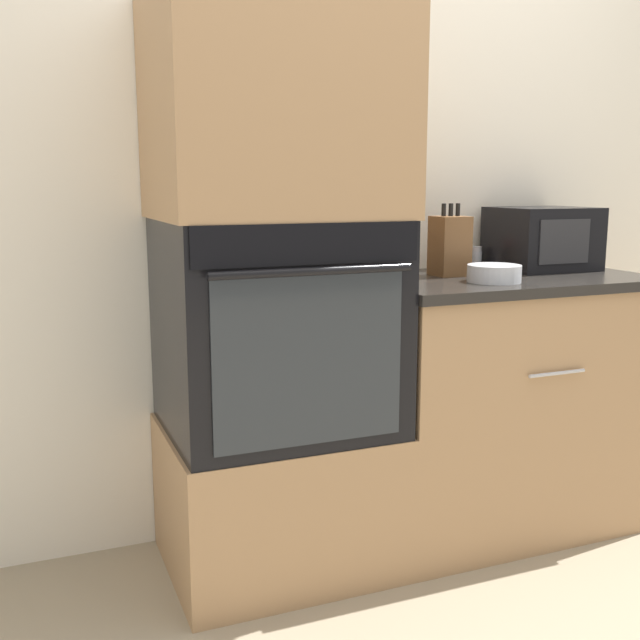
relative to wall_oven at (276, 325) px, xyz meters
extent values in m
plane|color=gray|center=(0.36, -0.30, -0.82)|extent=(12.00, 12.00, 0.00)
cube|color=silver|center=(0.36, 0.33, 0.43)|extent=(8.00, 0.05, 2.50)
cube|color=#A87F56|center=(0.00, 0.00, -0.58)|extent=(0.72, 0.60, 0.48)
cube|color=black|center=(0.00, 0.00, 0.00)|extent=(0.70, 0.59, 0.68)
cube|color=black|center=(0.00, -0.30, 0.28)|extent=(0.67, 0.01, 0.11)
cube|color=#3FBFF2|center=(0.00, -0.30, 0.28)|extent=(0.09, 0.00, 0.03)
cube|color=#282D33|center=(0.00, -0.30, -0.05)|extent=(0.57, 0.01, 0.50)
cylinder|color=black|center=(0.00, -0.33, 0.21)|extent=(0.59, 0.02, 0.02)
cube|color=#A87F56|center=(0.00, 0.00, 0.68)|extent=(0.72, 0.60, 0.69)
cube|color=#A87F56|center=(0.86, 0.00, -0.37)|extent=(1.01, 0.60, 0.90)
cube|color=black|center=(0.86, 0.00, 0.10)|extent=(1.03, 0.63, 0.03)
cylinder|color=#B7B7BC|center=(0.86, -0.31, -0.17)|extent=(0.22, 0.01, 0.01)
cube|color=black|center=(1.11, 0.12, 0.24)|extent=(0.36, 0.30, 0.24)
cube|color=#28282B|center=(1.09, -0.04, 0.24)|extent=(0.22, 0.01, 0.16)
cube|color=brown|center=(0.68, 0.08, 0.22)|extent=(0.12, 0.12, 0.21)
cylinder|color=black|center=(0.66, 0.08, 0.35)|extent=(0.02, 0.02, 0.04)
cylinder|color=black|center=(0.68, 0.08, 0.35)|extent=(0.02, 0.02, 0.04)
cylinder|color=black|center=(0.71, 0.08, 0.35)|extent=(0.02, 0.02, 0.04)
cylinder|color=silver|center=(0.73, -0.13, 0.15)|extent=(0.18, 0.18, 0.06)
cylinder|color=brown|center=(0.84, 0.21, 0.16)|extent=(0.04, 0.04, 0.08)
cylinder|color=red|center=(0.84, 0.21, 0.22)|extent=(0.04, 0.04, 0.02)
cylinder|color=brown|center=(0.46, 0.18, 0.16)|extent=(0.06, 0.06, 0.08)
cylinder|color=gold|center=(0.46, 0.18, 0.21)|extent=(0.05, 0.05, 0.02)
cylinder|color=silver|center=(0.90, 0.23, 0.15)|extent=(0.05, 0.05, 0.07)
cylinder|color=#B7B7BC|center=(0.90, 0.23, 0.19)|extent=(0.04, 0.04, 0.02)
camera|label=1|loc=(-0.75, -2.22, 0.45)|focal=42.00mm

